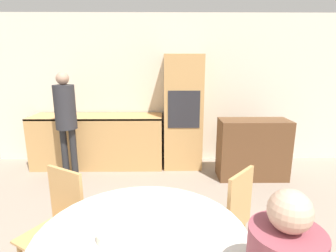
{
  "coord_description": "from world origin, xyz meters",
  "views": [
    {
      "loc": [
        -0.1,
        0.22,
        1.76
      ],
      "look_at": [
        -0.07,
        2.93,
        1.11
      ],
      "focal_mm": 28.0,
      "sensor_mm": 36.0,
      "label": 1
    }
  ],
  "objects": [
    {
      "name": "wall_back",
      "position": [
        0.0,
        4.96,
        1.3
      ],
      "size": [
        6.45,
        0.05,
        2.6
      ],
      "color": "silver",
      "rests_on": "ground_plane"
    },
    {
      "name": "oven_unit",
      "position": [
        0.2,
        4.62,
        0.95
      ],
      "size": [
        0.64,
        0.59,
        1.91
      ],
      "color": "tan",
      "rests_on": "ground_plane"
    },
    {
      "name": "chair_far_left",
      "position": [
        -0.97,
        2.13,
        0.52
      ],
      "size": [
        0.55,
        0.55,
        0.93
      ],
      "rotation": [
        0.0,
        0.0,
        5.75
      ],
      "color": "tan",
      "rests_on": "ground_plane"
    },
    {
      "name": "bowl_near",
      "position": [
        -0.42,
        1.55,
        0.79
      ],
      "size": [
        0.15,
        0.15,
        0.05
      ],
      "color": "beige",
      "rests_on": "dining_table"
    },
    {
      "name": "kitchen_counter",
      "position": [
        -1.27,
        4.61,
        0.46
      ],
      "size": [
        2.21,
        0.6,
        0.9
      ],
      "color": "tan",
      "rests_on": "ground_plane"
    },
    {
      "name": "person_standing",
      "position": [
        -1.6,
        4.12,
        1.03
      ],
      "size": [
        0.31,
        0.31,
        1.65
      ],
      "color": "#262628",
      "rests_on": "ground_plane"
    },
    {
      "name": "sideboard",
      "position": [
        1.26,
        4.09,
        0.47
      ],
      "size": [
        1.06,
        0.45,
        0.93
      ],
      "color": "brown",
      "rests_on": "ground_plane"
    },
    {
      "name": "chair_far_right",
      "position": [
        0.44,
        2.2,
        0.52
      ],
      "size": [
        0.56,
        0.56,
        0.93
      ],
      "rotation": [
        0.0,
        0.0,
        3.98
      ],
      "color": "tan",
      "rests_on": "ground_plane"
    }
  ]
}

